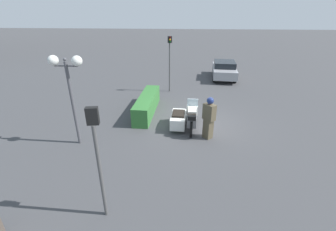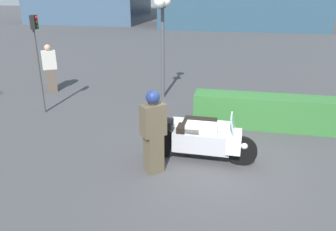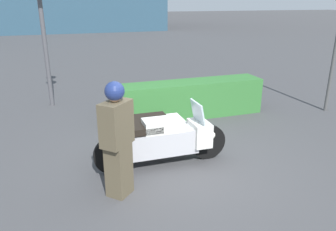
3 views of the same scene
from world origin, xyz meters
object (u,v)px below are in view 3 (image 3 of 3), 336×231
object	(u,v)px
police_motorcycle	(159,135)
officer_rider	(117,138)
hedge_bush_curbside	(189,99)
twin_lamp_post	(40,3)

from	to	relation	value
police_motorcycle	officer_rider	size ratio (longest dim) A/B	1.37
hedge_bush_curbside	twin_lamp_post	bearing A→B (deg)	147.48
hedge_bush_curbside	police_motorcycle	bearing A→B (deg)	-125.78
twin_lamp_post	officer_rider	bearing A→B (deg)	-79.46
officer_rider	twin_lamp_post	distance (m)	5.64
police_motorcycle	hedge_bush_curbside	distance (m)	2.51
officer_rider	twin_lamp_post	size ratio (longest dim) A/B	0.52
hedge_bush_curbside	twin_lamp_post	world-z (taller)	twin_lamp_post
officer_rider	twin_lamp_post	xyz separation A→B (m)	(-0.97, 5.24, 1.86)
police_motorcycle	officer_rider	distance (m)	1.50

